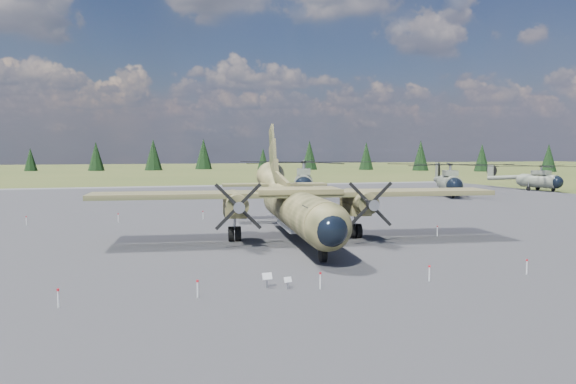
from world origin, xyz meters
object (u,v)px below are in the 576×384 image
object	(u,v)px
transport_plane	(295,202)
helicopter_far	(539,173)
helicopter_mid	(449,173)
helicopter_near	(304,172)

from	to	relation	value
transport_plane	helicopter_far	bearing A→B (deg)	41.35
helicopter_far	helicopter_mid	bearing A→B (deg)	-177.16
helicopter_mid	helicopter_far	size ratio (longest dim) A/B	1.16
helicopter_mid	transport_plane	bearing A→B (deg)	-115.22
helicopter_near	helicopter_far	xyz separation A→B (m)	(42.35, 3.06, -0.71)
transport_plane	helicopter_far	distance (m)	65.89
helicopter_near	helicopter_far	distance (m)	42.46
transport_plane	helicopter_near	size ratio (longest dim) A/B	1.14
transport_plane	helicopter_mid	xyz separation A→B (m)	(32.88, 31.14, 0.60)
transport_plane	helicopter_near	xyz separation A→B (m)	(11.64, 34.71, 0.89)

